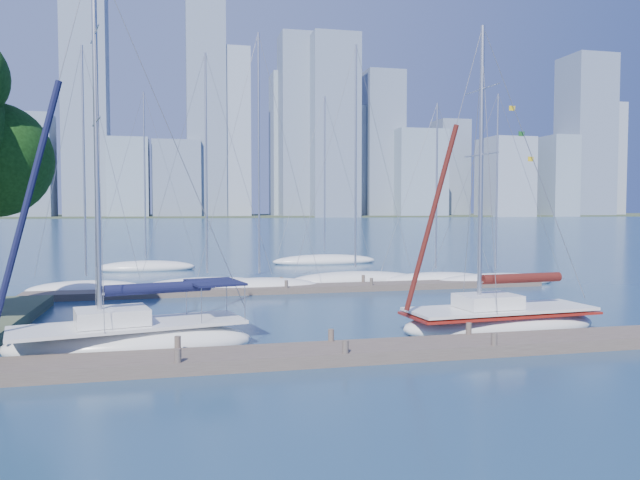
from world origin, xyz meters
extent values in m
plane|color=navy|center=(0.00, 0.00, 0.00)|extent=(700.00, 700.00, 0.00)
cube|color=#4C4038|center=(0.00, 0.00, 0.20)|extent=(26.00, 2.00, 0.40)
cube|color=#4C4038|center=(2.00, 16.00, 0.18)|extent=(30.00, 1.80, 0.36)
cube|color=#38472D|center=(0.00, 320.00, 0.00)|extent=(800.00, 100.00, 1.50)
ellipsoid|color=white|center=(-6.56, 2.63, 0.24)|extent=(8.56, 4.37, 1.43)
cube|color=white|center=(-6.56, 2.63, 0.91)|extent=(7.92, 4.04, 0.11)
cube|color=white|center=(-7.12, 2.50, 1.24)|extent=(2.62, 2.19, 0.53)
cylinder|color=silver|center=(-7.49, 2.42, 7.03)|extent=(0.17, 0.17, 12.16)
cylinder|color=silver|center=(-5.60, 2.84, 2.01)|extent=(3.80, 0.93, 0.10)
cylinder|color=black|center=(-5.60, 2.84, 2.10)|extent=(3.56, 1.14, 0.38)
cube|color=black|center=(-3.69, 3.26, 2.20)|extent=(2.17, 2.59, 0.08)
ellipsoid|color=white|center=(7.34, 2.92, 0.24)|extent=(8.21, 3.22, 1.41)
cube|color=white|center=(7.34, 2.92, 0.89)|extent=(7.60, 2.97, 0.11)
cube|color=white|center=(6.78, 2.87, 1.22)|extent=(2.38, 1.87, 0.52)
cylinder|color=silver|center=(6.40, 2.85, 6.34)|extent=(0.17, 0.17, 10.80)
cylinder|color=silver|center=(8.30, 2.99, 1.97)|extent=(3.80, 0.38, 0.09)
cylinder|color=#42110E|center=(8.30, 2.99, 2.07)|extent=(3.52, 0.63, 0.38)
cube|color=maroon|center=(7.34, 2.92, 0.73)|extent=(7.78, 3.08, 0.09)
ellipsoid|color=white|center=(-9.95, 17.83, 0.20)|extent=(6.87, 4.67, 1.11)
cylinder|color=silver|center=(-9.95, 17.83, 7.41)|extent=(0.12, 0.12, 12.80)
ellipsoid|color=white|center=(-3.23, 18.02, 0.20)|extent=(7.83, 3.30, 1.10)
cylinder|color=silver|center=(-3.23, 18.02, 7.41)|extent=(0.12, 0.12, 12.81)
ellipsoid|color=white|center=(-0.30, 16.84, 0.21)|extent=(7.11, 2.45, 1.14)
cylinder|color=silver|center=(-0.30, 16.84, 7.93)|extent=(0.12, 0.12, 13.79)
ellipsoid|color=white|center=(6.09, 18.82, 0.21)|extent=(8.86, 4.54, 1.18)
cylinder|color=silver|center=(6.09, 18.82, 8.04)|extent=(0.13, 0.13, 13.94)
ellipsoid|color=white|center=(11.19, 17.93, 0.19)|extent=(7.31, 2.72, 1.06)
cylinder|color=silver|center=(11.19, 17.93, 6.21)|extent=(0.12, 0.12, 10.48)
ellipsoid|color=white|center=(14.68, 16.60, 0.19)|extent=(8.27, 3.95, 1.04)
cylinder|color=silver|center=(14.68, 16.60, 6.44)|extent=(0.11, 0.11, 11.00)
ellipsoid|color=white|center=(-7.28, 30.69, 0.20)|extent=(7.69, 3.31, 1.11)
cylinder|color=silver|center=(-7.28, 30.69, 7.36)|extent=(0.12, 0.12, 12.69)
ellipsoid|color=white|center=(7.53, 33.20, 0.21)|extent=(9.38, 5.05, 1.17)
cylinder|color=silver|center=(7.53, 33.20, 7.70)|extent=(0.13, 0.13, 13.26)
cube|color=slate|center=(-69.73, 287.50, 23.61)|extent=(21.26, 17.63, 47.21)
cube|color=#8F9CAC|center=(-47.55, 309.43, 21.25)|extent=(14.63, 17.61, 42.50)
cube|color=gray|center=(-25.94, 284.92, 18.44)|extent=(18.29, 19.81, 36.88)
cube|color=slate|center=(-4.22, 286.68, 18.25)|extent=(22.42, 16.86, 36.50)
cube|color=#8F9CAC|center=(21.35, 289.48, 40.94)|extent=(19.11, 14.99, 81.89)
cube|color=gray|center=(51.90, 304.67, 37.05)|extent=(15.61, 17.46, 74.10)
cube|color=slate|center=(70.99, 278.50, 44.22)|extent=(22.86, 18.95, 88.43)
cube|color=#8F9CAC|center=(91.42, 294.72, 28.44)|extent=(15.40, 17.11, 56.88)
cube|color=gray|center=(115.77, 279.60, 22.01)|extent=(25.36, 18.80, 44.01)
cube|color=slate|center=(147.05, 309.52, 26.89)|extent=(17.22, 17.52, 53.78)
cube|color=#8F9CAC|center=(164.09, 278.94, 20.55)|extent=(23.10, 23.94, 41.09)
cube|color=gray|center=(194.50, 279.05, 21.39)|extent=(14.90, 21.38, 42.79)
cube|color=slate|center=(213.93, 282.23, 43.42)|extent=(23.56, 23.60, 86.85)
cube|color=#8F9CAC|center=(241.25, 301.60, 32.74)|extent=(17.18, 17.08, 65.49)
cube|color=slate|center=(-45.00, 290.00, 62.55)|extent=(19.77, 18.00, 125.11)
cube|color=slate|center=(10.00, 290.00, 54.32)|extent=(18.46, 18.00, 108.64)
cube|color=slate|center=(55.00, 290.00, 45.34)|extent=(17.47, 18.00, 90.68)
cube|color=slate|center=(100.00, 290.00, 37.32)|extent=(19.50, 18.00, 74.65)
camera|label=1|loc=(-5.02, -19.09, 4.86)|focal=35.00mm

